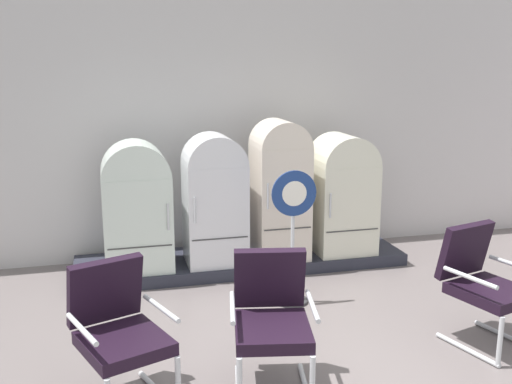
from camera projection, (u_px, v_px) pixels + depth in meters
back_wall at (229, 122)px, 7.17m from camera, size 11.76×0.12×3.20m
display_plinth at (241, 260)px, 6.91m from camera, size 3.76×0.95×0.13m
refrigerator_0 at (137, 203)px, 6.33m from camera, size 0.71×0.65×1.38m
refrigerator_1 at (215, 196)px, 6.51m from camera, size 0.65×0.61×1.44m
refrigerator_2 at (280, 185)px, 6.69m from camera, size 0.58×0.64×1.57m
refrigerator_3 at (342, 191)px, 6.93m from camera, size 0.68×0.68×1.38m
armchair_left at (118, 327)px, 4.10m from camera, size 0.76×0.85×1.00m
armchair_right at (482, 279)px, 4.98m from camera, size 0.72×0.82×1.00m
armchair_center at (271, 315)px, 4.30m from camera, size 0.69×0.80×1.00m
sign_stand at (293, 241)px, 5.74m from camera, size 0.44×0.32×1.33m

